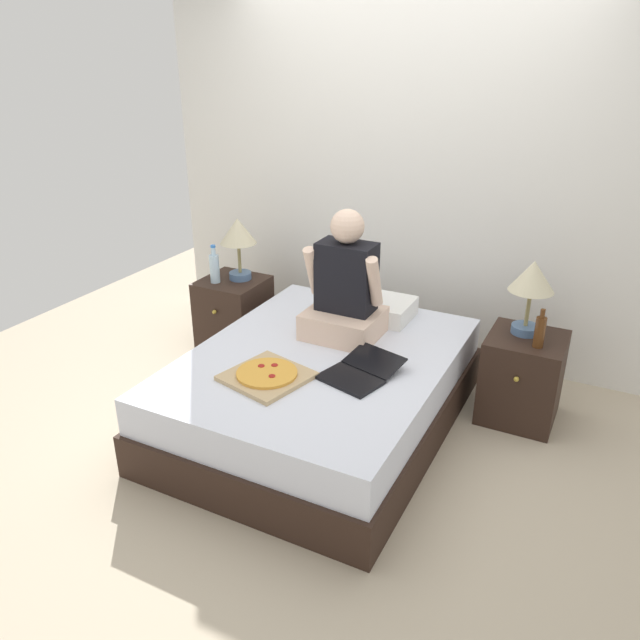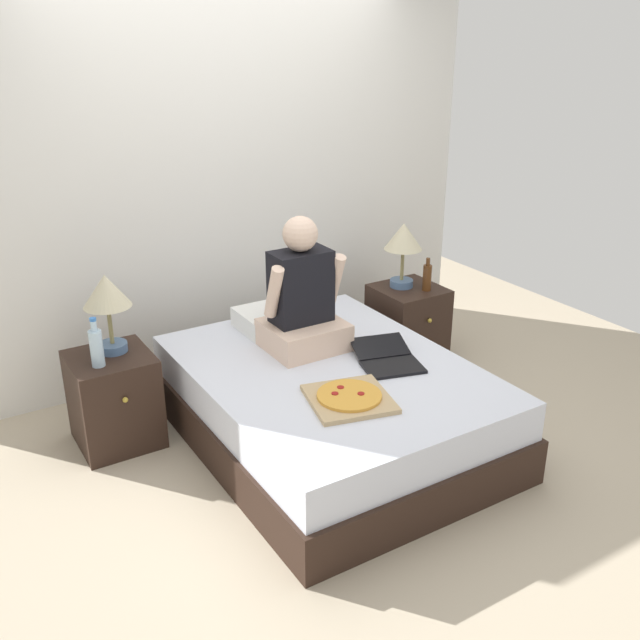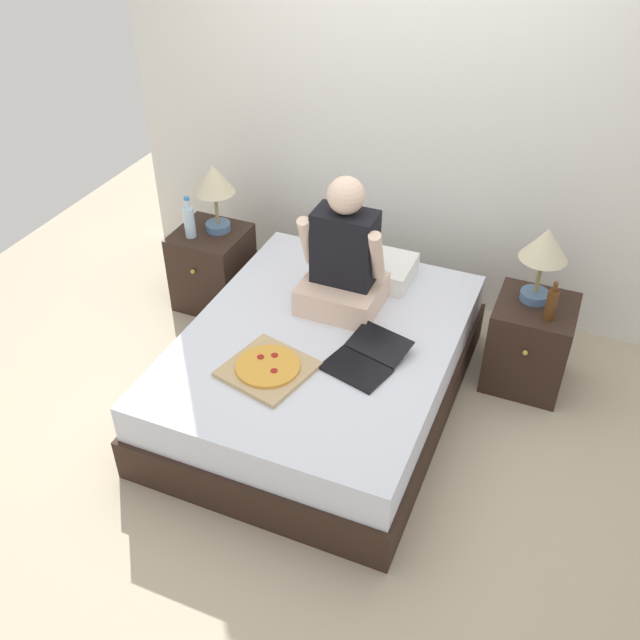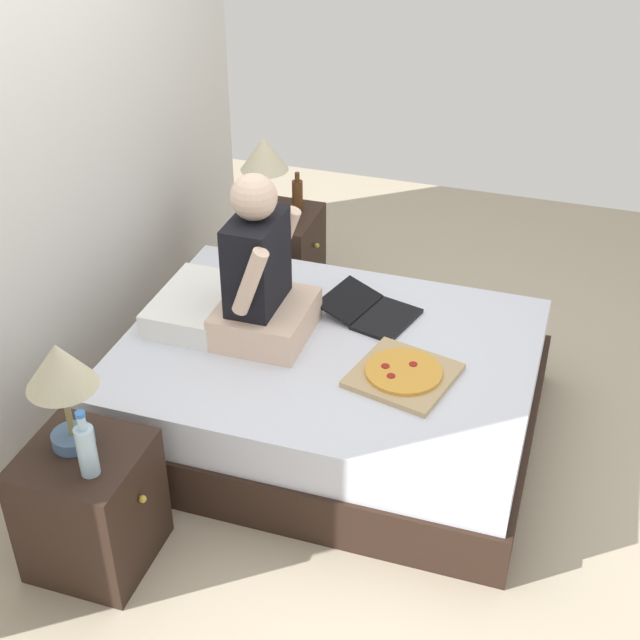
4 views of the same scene
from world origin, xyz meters
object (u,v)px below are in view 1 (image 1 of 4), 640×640
object	(u,v)px
beer_bottle	(540,331)
pizza_box	(267,375)
water_bottle	(215,267)
nightstand_right	(522,378)
nightstand_left	(234,314)
lamp_on_left_nightstand	(238,235)
bed	(320,390)
person_seated	(345,291)
lamp_on_right_nightstand	(532,281)
laptop	(358,373)

from	to	relation	value
beer_bottle	pizza_box	bearing A→B (deg)	-143.88
water_bottle	nightstand_right	distance (m)	2.20
nightstand_left	lamp_on_left_nightstand	bearing A→B (deg)	51.37
nightstand_right	pizza_box	distance (m)	1.56
nightstand_left	beer_bottle	size ratio (longest dim) A/B	2.35
bed	nightstand_left	size ratio (longest dim) A/B	3.49
lamp_on_left_nightstand	bed	bearing A→B (deg)	-34.16
nightstand_right	water_bottle	bearing A→B (deg)	-177.62
nightstand_left	lamp_on_left_nightstand	world-z (taller)	lamp_on_left_nightstand
bed	person_seated	distance (m)	0.61
person_seated	water_bottle	bearing A→B (deg)	168.74
bed	beer_bottle	distance (m)	1.30
nightstand_left	person_seated	distance (m)	1.20
bed	nightstand_left	world-z (taller)	nightstand_left
lamp_on_right_nightstand	beer_bottle	world-z (taller)	lamp_on_right_nightstand
water_bottle	beer_bottle	xyz separation A→B (m)	(2.24, -0.01, -0.02)
lamp_on_left_nightstand	water_bottle	xyz separation A→B (m)	(-0.12, -0.14, -0.22)
lamp_on_right_nightstand	pizza_box	size ratio (longest dim) A/B	0.93
lamp_on_right_nightstand	laptop	bearing A→B (deg)	-131.34
nightstand_left	water_bottle	distance (m)	0.40
person_seated	nightstand_left	bearing A→B (deg)	163.29
nightstand_right	pizza_box	xyz separation A→B (m)	(-1.17, -1.01, 0.22)
bed	nightstand_left	bearing A→B (deg)	148.84
bed	nightstand_right	xyz separation A→B (m)	(1.04, 0.63, 0.04)
lamp_on_right_nightstand	laptop	xyz separation A→B (m)	(-0.72, -0.81, -0.38)
bed	lamp_on_left_nightstand	xyz separation A→B (m)	(-1.00, 0.68, 0.64)
bed	nightstand_right	bearing A→B (deg)	31.16
nightstand_right	lamp_on_right_nightstand	bearing A→B (deg)	120.93
beer_bottle	laptop	bearing A→B (deg)	-140.88
bed	lamp_on_right_nightstand	bearing A→B (deg)	33.90
lamp_on_left_nightstand	beer_bottle	size ratio (longest dim) A/B	1.96
lamp_on_right_nightstand	laptop	world-z (taller)	lamp_on_right_nightstand
bed	beer_bottle	world-z (taller)	beer_bottle
lamp_on_left_nightstand	laptop	bearing A→B (deg)	-32.02
laptop	lamp_on_left_nightstand	bearing A→B (deg)	147.98
water_bottle	pizza_box	size ratio (longest dim) A/B	0.57
lamp_on_right_nightstand	lamp_on_left_nightstand	bearing A→B (deg)	180.00
lamp_on_right_nightstand	bed	bearing A→B (deg)	-146.10
laptop	pizza_box	xyz separation A→B (m)	(-0.43, -0.24, -0.00)
nightstand_left	nightstand_right	xyz separation A→B (m)	(2.09, 0.00, 0.00)
lamp_on_left_nightstand	laptop	distance (m)	1.58
bed	person_seated	world-z (taller)	person_seated
nightstand_left	water_bottle	size ratio (longest dim) A/B	1.96
nightstand_left	beer_bottle	distance (m)	2.19
water_bottle	nightstand_right	xyz separation A→B (m)	(2.17, 0.09, -0.38)
water_bottle	lamp_on_left_nightstand	bearing A→B (deg)	49.40
bed	water_bottle	xyz separation A→B (m)	(-1.12, 0.54, 0.42)
lamp_on_left_nightstand	laptop	world-z (taller)	lamp_on_left_nightstand
lamp_on_right_nightstand	person_seated	world-z (taller)	person_seated
nightstand_left	lamp_on_right_nightstand	xyz separation A→B (m)	(2.06, 0.05, 0.60)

